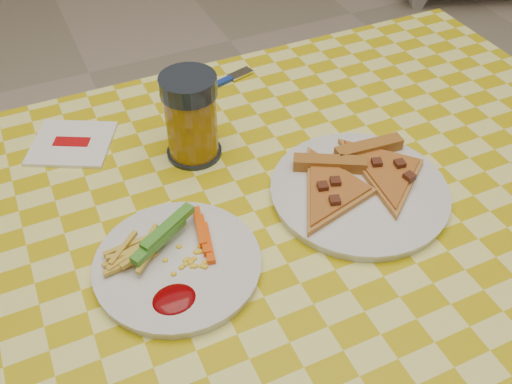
{
  "coord_description": "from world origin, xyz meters",
  "views": [
    {
      "loc": [
        -0.24,
        -0.48,
        1.34
      ],
      "look_at": [
        0.01,
        0.05,
        0.78
      ],
      "focal_mm": 40.0,
      "sensor_mm": 36.0,
      "label": 1
    }
  ],
  "objects_px": {
    "table": "(264,261)",
    "plate_right": "(359,192)",
    "plate_left": "(178,265)",
    "drink_glass": "(191,118)"
  },
  "relations": [
    {
      "from": "table",
      "to": "drink_glass",
      "type": "height_order",
      "value": "drink_glass"
    },
    {
      "from": "plate_left",
      "to": "drink_glass",
      "type": "bearing_deg",
      "value": 64.64
    },
    {
      "from": "table",
      "to": "plate_right",
      "type": "height_order",
      "value": "plate_right"
    },
    {
      "from": "table",
      "to": "drink_glass",
      "type": "bearing_deg",
      "value": 99.7
    },
    {
      "from": "table",
      "to": "plate_left",
      "type": "distance_m",
      "value": 0.16
    },
    {
      "from": "plate_right",
      "to": "drink_glass",
      "type": "relative_size",
      "value": 1.82
    },
    {
      "from": "plate_right",
      "to": "drink_glass",
      "type": "bearing_deg",
      "value": 134.12
    },
    {
      "from": "table",
      "to": "plate_right",
      "type": "relative_size",
      "value": 5.0
    },
    {
      "from": "plate_left",
      "to": "plate_right",
      "type": "xyz_separation_m",
      "value": [
        0.29,
        0.02,
        0.0
      ]
    },
    {
      "from": "table",
      "to": "plate_right",
      "type": "xyz_separation_m",
      "value": [
        0.15,
        0.0,
        0.08
      ]
    }
  ]
}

